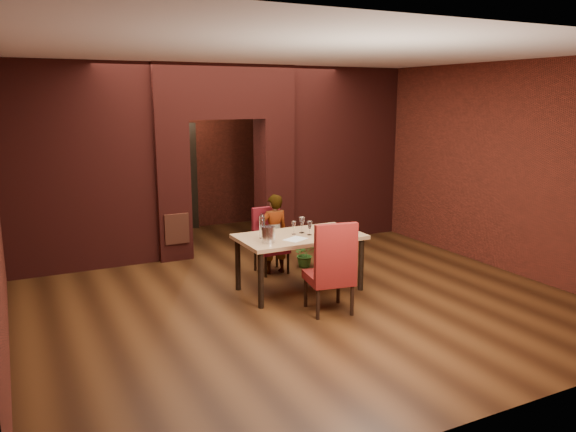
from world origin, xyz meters
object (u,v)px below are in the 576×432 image
object	(u,v)px
dining_table	(299,263)
wine_bucket	(268,235)
wine_glass_b	(302,225)
potted_plant	(305,254)
person_seated	(274,234)
wine_glass_a	(294,228)
chair_far	(271,241)
chair_near	(329,266)
wine_glass_c	(310,228)
water_bottle	(262,226)

from	to	relation	value
dining_table	wine_bucket	xyz separation A→B (m)	(-0.56, -0.19, 0.51)
wine_glass_b	potted_plant	bearing A→B (deg)	58.87
potted_plant	wine_glass_b	bearing A→B (deg)	-121.13
person_seated	wine_glass_a	size ratio (longest dim) A/B	6.71
chair_far	chair_near	distance (m)	1.79
chair_near	person_seated	size ratio (longest dim) A/B	0.96
wine_glass_b	potted_plant	world-z (taller)	wine_glass_b
wine_glass_b	wine_glass_c	size ratio (longest dim) A/B	1.17
wine_glass_a	water_bottle	bearing A→B (deg)	178.89
potted_plant	chair_far	bearing A→B (deg)	-177.82
chair_far	wine_glass_a	distance (m)	0.95
chair_near	wine_glass_b	bearing A→B (deg)	-87.93
dining_table	chair_near	size ratio (longest dim) A/B	1.44
chair_near	person_seated	bearing A→B (deg)	-82.66
dining_table	wine_bucket	world-z (taller)	wine_bucket
dining_table	wine_bucket	size ratio (longest dim) A/B	7.91
chair_near	potted_plant	bearing A→B (deg)	-100.07
wine_bucket	dining_table	bearing A→B (deg)	18.44
dining_table	wine_bucket	bearing A→B (deg)	-161.65
wine_glass_a	wine_glass_c	bearing A→B (deg)	-35.57
chair_far	wine_glass_c	size ratio (longest dim) A/B	5.17
dining_table	potted_plant	bearing A→B (deg)	57.42
dining_table	chair_far	bearing A→B (deg)	90.10
chair_near	wine_bucket	xyz separation A→B (m)	(-0.52, 0.68, 0.31)
water_bottle	wine_glass_b	bearing A→B (deg)	1.40
chair_far	wine_bucket	bearing A→B (deg)	-117.87
wine_bucket	potted_plant	world-z (taller)	wine_bucket
wine_glass_a	wine_bucket	world-z (taller)	wine_bucket
chair_near	wine_glass_c	distance (m)	0.87
wine_glass_a	potted_plant	distance (m)	1.29
wine_bucket	water_bottle	world-z (taller)	water_bottle
chair_near	wine_bucket	distance (m)	0.91
wine_bucket	wine_glass_b	bearing A→B (deg)	22.84
chair_near	wine_glass_c	size ratio (longest dim) A/B	6.13
chair_far	person_seated	bearing A→B (deg)	-60.76
person_seated	potted_plant	bearing A→B (deg)	-171.70
chair_near	wine_glass_b	world-z (taller)	chair_near
wine_glass_b	water_bottle	distance (m)	0.62
potted_plant	person_seated	bearing A→B (deg)	-173.41
chair_far	wine_glass_b	world-z (taller)	wine_glass_b
chair_far	water_bottle	bearing A→B (deg)	-123.14
potted_plant	water_bottle	bearing A→B (deg)	-142.43
chair_near	wine_glass_c	xyz separation A→B (m)	(0.16, 0.80, 0.30)
dining_table	wine_glass_a	distance (m)	0.50
wine_bucket	wine_glass_c	bearing A→B (deg)	9.84
chair_far	dining_table	bearing A→B (deg)	-90.89
wine_glass_b	chair_far	bearing A→B (deg)	95.76
water_bottle	potted_plant	size ratio (longest dim) A/B	0.78
chair_far	wine_glass_a	bearing A→B (deg)	-94.74
dining_table	potted_plant	world-z (taller)	dining_table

